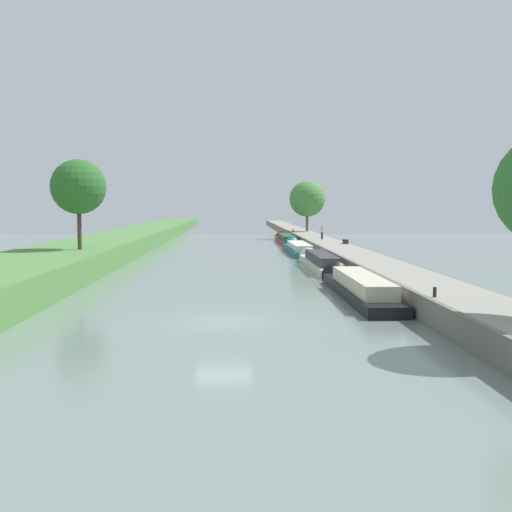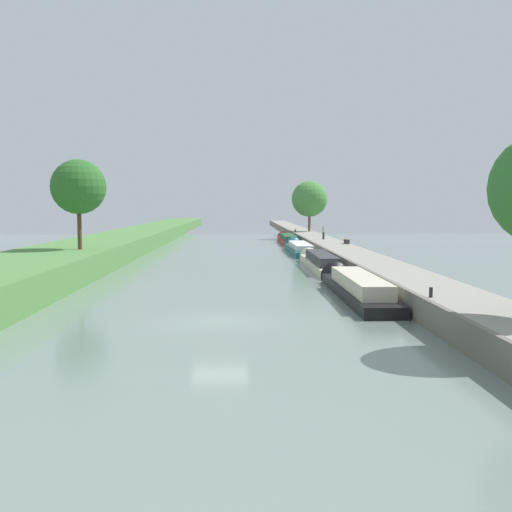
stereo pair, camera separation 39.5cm
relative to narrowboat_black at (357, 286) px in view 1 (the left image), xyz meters
name	(u,v)px [view 1 (the left image)]	position (x,y,z in m)	size (l,w,h in m)	color
ground_plane	(224,321)	(-7.57, -7.49, -0.54)	(160.00, 160.00, 0.00)	slate
right_towpath	(461,307)	(3.25, -7.49, 0.04)	(3.58, 260.00, 1.17)	gray
stone_quay	(419,307)	(1.33, -7.49, 0.07)	(0.25, 260.00, 1.22)	#6B665B
narrowboat_black	(357,286)	(0.00, 0.00, 0.00)	(2.08, 14.85, 2.05)	black
narrowboat_cream	(319,261)	(-0.04, 15.14, 0.00)	(1.85, 15.09, 1.91)	beige
narrowboat_teal	(298,248)	(-0.09, 31.81, -0.09)	(2.19, 15.36, 2.08)	#195B60
narrowboat_red	(286,239)	(-0.02, 48.31, -0.04)	(1.94, 17.06, 1.84)	maroon
tree_rightbank_midnear	(307,199)	(4.12, 58.06, 5.62)	(5.51, 5.51, 7.76)	brown
tree_leftbank_downstream	(78,187)	(-19.02, 12.33, 6.07)	(4.20, 4.20, 6.91)	#4C3828
person_walking	(322,232)	(3.31, 36.62, 1.50)	(0.34, 0.34, 1.66)	#282D42
mooring_bollard_near	(435,292)	(1.76, -8.31, 0.85)	(0.16, 0.16, 0.45)	black
mooring_bollard_far	(293,231)	(1.76, 55.83, 0.85)	(0.16, 0.16, 0.45)	black
park_bench	(346,240)	(4.59, 28.24, 0.97)	(0.44, 1.50, 0.47)	#333338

